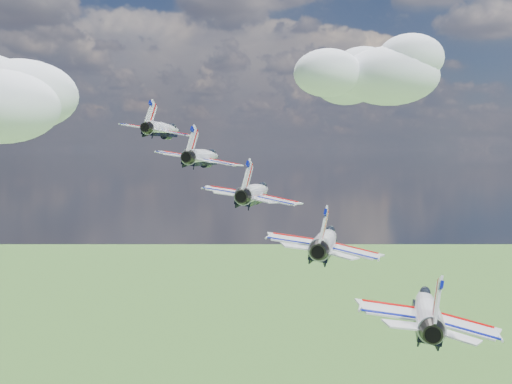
% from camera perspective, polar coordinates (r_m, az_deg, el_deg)
% --- Properties ---
extents(cloud_far, '(55.38, 43.51, 21.76)m').
position_cam_1_polar(cloud_far, '(255.51, 10.22, 10.42)').
color(cloud_far, white).
extents(jet_0, '(10.28, 14.09, 5.59)m').
position_cam_1_polar(jet_0, '(85.28, -8.20, 5.55)').
color(jet_0, white).
extents(jet_1, '(10.28, 14.09, 5.59)m').
position_cam_1_polar(jet_1, '(74.73, -4.65, 3.16)').
color(jet_1, white).
extents(jet_2, '(10.28, 14.09, 5.59)m').
position_cam_1_polar(jet_2, '(64.72, 0.00, -0.00)').
color(jet_2, white).
extents(jet_3, '(10.28, 14.09, 5.59)m').
position_cam_1_polar(jet_3, '(55.56, 6.27, -4.26)').
color(jet_3, white).
extents(jet_4, '(10.28, 14.09, 5.59)m').
position_cam_1_polar(jet_4, '(47.74, 14.91, -9.95)').
color(jet_4, white).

